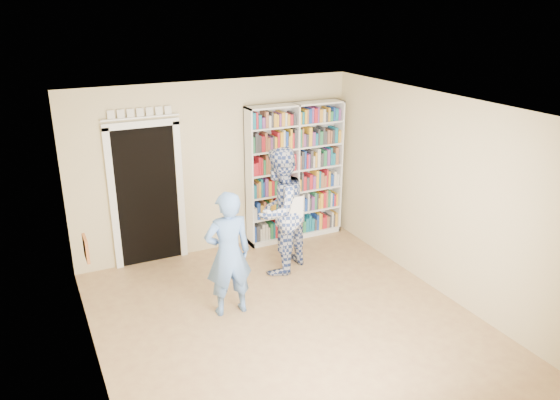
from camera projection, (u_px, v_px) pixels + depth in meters
name	position (u px, v px, depth m)	size (l,w,h in m)	color
floor	(288.00, 323.00, 6.83)	(5.00, 5.00, 0.00)	#976949
ceiling	(289.00, 108.00, 5.90)	(5.00, 5.00, 0.00)	white
wall_back	(216.00, 168.00, 8.48)	(4.50, 4.50, 0.00)	beige
wall_left	(87.00, 261.00, 5.44)	(5.00, 5.00, 0.00)	beige
wall_right	(438.00, 195.00, 7.29)	(5.00, 5.00, 0.00)	beige
bookshelf	(295.00, 172.00, 8.95)	(1.66, 0.31, 2.28)	white
doorway	(147.00, 189.00, 8.07)	(1.10, 0.08, 2.43)	black
wall_art	(86.00, 249.00, 5.60)	(0.03, 0.25, 0.25)	brown
man_blue	(228.00, 254.00, 6.80)	(0.60, 0.39, 1.65)	#5983C7
man_plaid	(279.00, 211.00, 7.86)	(0.92, 0.71, 1.89)	navy
paper_sheet	(296.00, 208.00, 7.67)	(0.22, 0.01, 0.31)	white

